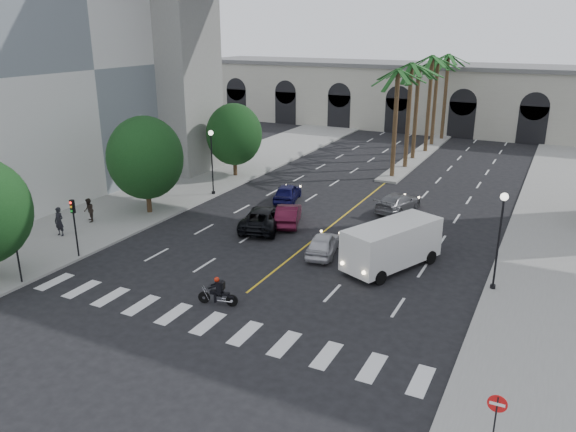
% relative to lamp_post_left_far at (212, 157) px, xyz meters
% --- Properties ---
extents(ground, '(140.00, 140.00, 0.00)m').
position_rel_lamp_post_left_far_xyz_m(ground, '(11.40, -16.00, -3.22)').
color(ground, black).
rests_on(ground, ground).
extents(sidewalk_left, '(8.00, 100.00, 0.15)m').
position_rel_lamp_post_left_far_xyz_m(sidewalk_left, '(-3.60, -1.00, -3.15)').
color(sidewalk_left, gray).
rests_on(sidewalk_left, ground).
extents(sidewalk_right, '(8.00, 100.00, 0.15)m').
position_rel_lamp_post_left_far_xyz_m(sidewalk_right, '(26.40, -1.00, -3.15)').
color(sidewalk_right, gray).
rests_on(sidewalk_right, ground).
extents(median, '(2.00, 24.00, 0.20)m').
position_rel_lamp_post_left_far_xyz_m(median, '(11.40, 22.00, -3.12)').
color(median, gray).
rests_on(median, ground).
extents(building_left, '(16.50, 32.50, 20.60)m').
position_rel_lamp_post_left_far_xyz_m(building_left, '(-15.60, -4.00, 7.09)').
color(building_left, white).
rests_on(building_left, ground).
extents(pier_building, '(71.00, 10.50, 8.50)m').
position_rel_lamp_post_left_far_xyz_m(pier_building, '(11.40, 39.00, 1.04)').
color(pier_building, beige).
rests_on(pier_building, ground).
extents(palm_a, '(3.20, 3.20, 10.30)m').
position_rel_lamp_post_left_far_xyz_m(palm_a, '(11.40, 12.00, 5.88)').
color(palm_a, '#47331E').
rests_on(palm_a, ground).
extents(palm_b, '(3.20, 3.20, 10.60)m').
position_rel_lamp_post_left_far_xyz_m(palm_b, '(11.50, 16.00, 6.15)').
color(palm_b, '#47331E').
rests_on(palm_b, ground).
extents(palm_c, '(3.20, 3.20, 10.10)m').
position_rel_lamp_post_left_far_xyz_m(palm_c, '(11.20, 20.00, 5.69)').
color(palm_c, '#47331E').
rests_on(palm_c, ground).
extents(palm_d, '(3.20, 3.20, 10.90)m').
position_rel_lamp_post_left_far_xyz_m(palm_d, '(11.55, 24.00, 6.43)').
color(palm_d, '#47331E').
rests_on(palm_d, ground).
extents(palm_e, '(3.20, 3.20, 10.40)m').
position_rel_lamp_post_left_far_xyz_m(palm_e, '(11.30, 28.00, 5.97)').
color(palm_e, '#47331E').
rests_on(palm_e, ground).
extents(palm_f, '(3.20, 3.20, 10.70)m').
position_rel_lamp_post_left_far_xyz_m(palm_f, '(11.60, 32.00, 6.24)').
color(palm_f, '#47331E').
rests_on(palm_f, ground).
extents(street_tree_mid, '(5.44, 5.44, 7.21)m').
position_rel_lamp_post_left_far_xyz_m(street_tree_mid, '(-1.60, -6.00, 0.99)').
color(street_tree_mid, '#382616').
rests_on(street_tree_mid, ground).
extents(street_tree_far, '(5.04, 5.04, 6.68)m').
position_rel_lamp_post_left_far_xyz_m(street_tree_far, '(-1.60, 6.00, 0.68)').
color(street_tree_far, '#382616').
rests_on(street_tree_far, ground).
extents(lamp_post_left_far, '(0.40, 0.40, 5.35)m').
position_rel_lamp_post_left_far_xyz_m(lamp_post_left_far, '(0.00, 0.00, 0.00)').
color(lamp_post_left_far, black).
rests_on(lamp_post_left_far, ground).
extents(lamp_post_right, '(0.40, 0.40, 5.35)m').
position_rel_lamp_post_left_far_xyz_m(lamp_post_right, '(22.80, -8.00, 0.00)').
color(lamp_post_right, black).
rests_on(lamp_post_right, ground).
extents(traffic_signal_near, '(0.25, 0.18, 3.65)m').
position_rel_lamp_post_left_far_xyz_m(traffic_signal_near, '(0.10, -18.50, -0.71)').
color(traffic_signal_near, black).
rests_on(traffic_signal_near, ground).
extents(traffic_signal_far, '(0.25, 0.18, 3.65)m').
position_rel_lamp_post_left_far_xyz_m(traffic_signal_far, '(0.10, -14.50, -0.71)').
color(traffic_signal_far, black).
rests_on(traffic_signal_far, ground).
extents(motorcycle_rider, '(2.05, 0.67, 1.50)m').
position_rel_lamp_post_left_far_xyz_m(motorcycle_rider, '(10.84, -15.70, -2.54)').
color(motorcycle_rider, black).
rests_on(motorcycle_rider, ground).
extents(car_a, '(2.32, 4.20, 1.35)m').
position_rel_lamp_post_left_far_xyz_m(car_a, '(12.90, -7.41, -2.55)').
color(car_a, silver).
rests_on(car_a, ground).
extents(car_b, '(2.92, 4.58, 1.42)m').
position_rel_lamp_post_left_far_xyz_m(car_b, '(8.56, -3.47, -2.51)').
color(car_b, '#420D1F').
rests_on(car_b, ground).
extents(car_c, '(3.71, 5.77, 1.48)m').
position_rel_lamp_post_left_far_xyz_m(car_c, '(7.43, -4.96, -2.48)').
color(car_c, black).
rests_on(car_c, ground).
extents(car_d, '(2.85, 4.93, 1.35)m').
position_rel_lamp_post_left_far_xyz_m(car_d, '(14.58, 2.84, -2.55)').
color(car_d, slate).
rests_on(car_d, ground).
extents(car_e, '(2.61, 4.41, 1.41)m').
position_rel_lamp_post_left_far_xyz_m(car_e, '(6.09, 1.33, -2.52)').
color(car_e, '#0E0E42').
rests_on(car_e, ground).
extents(cargo_van, '(4.60, 6.58, 2.63)m').
position_rel_lamp_post_left_far_xyz_m(cargo_van, '(17.13, -7.52, -1.75)').
color(cargo_van, silver).
rests_on(cargo_van, ground).
extents(pedestrian_a, '(0.70, 0.47, 1.91)m').
position_rel_lamp_post_left_far_xyz_m(pedestrian_a, '(-3.58, -12.48, -2.12)').
color(pedestrian_a, black).
rests_on(pedestrian_a, sidewalk_left).
extents(pedestrian_b, '(1.03, 1.02, 1.68)m').
position_rel_lamp_post_left_far_xyz_m(pedestrian_b, '(-3.89, -9.61, -2.23)').
color(pedestrian_b, black).
rests_on(pedestrian_b, sidewalk_left).
extents(do_not_enter_sign, '(0.61, 0.06, 2.49)m').
position_rel_lamp_post_left_far_xyz_m(do_not_enter_sign, '(24.40, -20.76, -1.42)').
color(do_not_enter_sign, black).
rests_on(do_not_enter_sign, ground).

